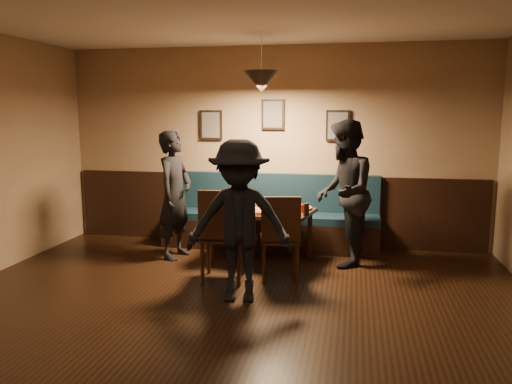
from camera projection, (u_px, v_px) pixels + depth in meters
floor at (202, 353)px, 4.00m from camera, size 7.00×7.00×0.00m
wall_back at (273, 146)px, 7.18m from camera, size 6.00×0.00×6.00m
wainscot at (272, 209)px, 7.29m from camera, size 5.88×0.06×1.00m
booth_bench at (269, 213)px, 7.03m from camera, size 3.00×0.60×1.00m
picture_left at (211, 125)px, 7.27m from camera, size 0.32×0.04×0.42m
picture_center at (273, 114)px, 7.08m from camera, size 0.32×0.04×0.42m
picture_right at (338, 126)px, 6.93m from camera, size 0.32×0.04×0.42m
pendant_lamp at (262, 81)px, 6.11m from camera, size 0.44×0.44×0.25m
dining_table at (261, 236)px, 6.41m from camera, size 1.38×1.02×0.67m
chair_near_left at (223, 234)px, 5.67m from camera, size 0.52×0.52×1.06m
chair_near_right at (280, 237)px, 5.73m from camera, size 0.51×0.51×0.98m
diner_left at (175, 195)px, 6.53m from camera, size 0.49×0.66×1.65m
diner_right at (344, 193)px, 6.21m from camera, size 0.69×0.88×1.80m
diner_front at (239, 221)px, 5.02m from camera, size 1.11×0.72×1.62m
pizza_a at (230, 205)px, 6.59m from camera, size 0.40×0.40×0.04m
pizza_b at (258, 211)px, 6.19m from camera, size 0.42×0.42×0.04m
pizza_c at (298, 208)px, 6.40m from camera, size 0.43×0.43×0.04m
soda_glass at (306, 210)px, 5.97m from camera, size 0.09×0.09×0.15m
tabasco_bottle at (302, 208)px, 6.18m from camera, size 0.03×0.03×0.12m
napkin_a at (226, 205)px, 6.70m from camera, size 0.15×0.15×0.01m
napkin_b at (213, 213)px, 6.16m from camera, size 0.21×0.21×0.01m
cutlery_set at (252, 215)px, 6.02m from camera, size 0.17×0.07×0.00m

